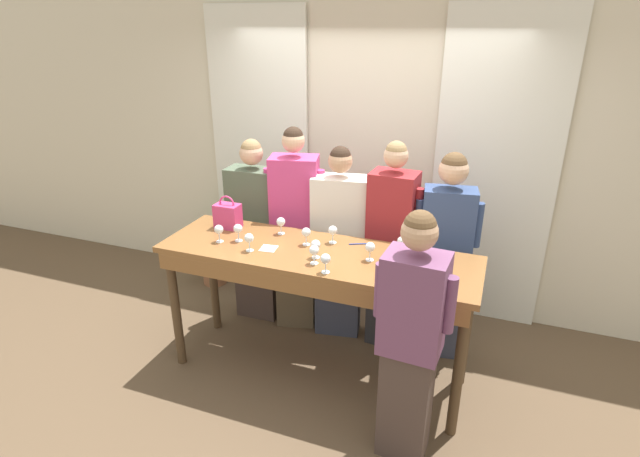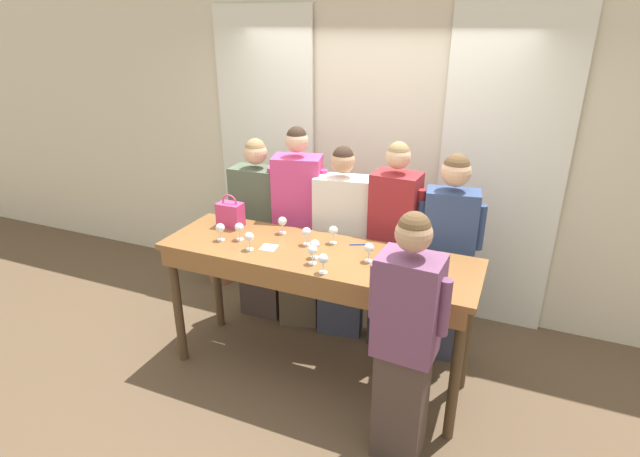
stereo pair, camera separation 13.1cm
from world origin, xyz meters
name	(u,v)px [view 1 (the left image)]	position (x,y,z in m)	size (l,w,h in m)	color
ground_plane	(317,371)	(0.00, 0.00, 0.00)	(18.00, 18.00, 0.00)	brown
wall_back	(370,156)	(0.00, 1.37, 1.40)	(12.00, 0.06, 2.80)	beige
curtain_panel_left	(260,153)	(-1.09, 1.30, 1.34)	(1.00, 0.03, 2.69)	white
curtain_panel_right	(494,176)	(1.09, 1.30, 1.34)	(1.00, 0.03, 2.69)	white
tasting_bar	(315,270)	(0.00, -0.03, 0.91)	(2.27, 0.69, 1.04)	brown
wine_bottle	(420,247)	(0.70, 0.09, 1.15)	(0.07, 0.07, 0.30)	black
handbag	(228,215)	(-0.81, 0.17, 1.14)	(0.20, 0.12, 0.26)	#C63870
wine_glass_front_left	(249,239)	(-0.45, -0.15, 1.14)	(0.07, 0.07, 0.13)	white
wine_glass_front_mid	(370,248)	(0.39, 0.00, 1.14)	(0.07, 0.07, 0.13)	white
wine_glass_front_right	(238,229)	(-0.61, -0.03, 1.14)	(0.07, 0.07, 0.13)	white
wine_glass_center_left	(333,231)	(0.06, 0.18, 1.14)	(0.07, 0.07, 0.13)	white
wine_glass_center_mid	(402,242)	(0.57, 0.17, 1.14)	(0.07, 0.07, 0.13)	white
wine_glass_center_right	(314,251)	(0.05, -0.18, 1.14)	(0.07, 0.07, 0.13)	white
wine_glass_back_left	(219,230)	(-0.73, -0.09, 1.14)	(0.07, 0.07, 0.13)	white
wine_glass_back_mid	(316,245)	(0.03, -0.09, 1.14)	(0.07, 0.07, 0.13)	white
wine_glass_back_right	(281,222)	(-0.37, 0.20, 1.14)	(0.07, 0.07, 0.13)	white
wine_glass_near_host	(326,259)	(0.17, -0.27, 1.14)	(0.07, 0.07, 0.13)	white
wine_glass_by_bottle	(306,233)	(-0.11, 0.08, 1.14)	(0.07, 0.07, 0.13)	white
napkin	(269,248)	(-0.34, -0.08, 1.04)	(0.13, 0.13, 0.00)	white
pen	(358,244)	(0.24, 0.22, 1.05)	(0.13, 0.07, 0.01)	#193399
guest_olive_jacket	(255,231)	(-0.80, 0.60, 0.84)	(0.55, 0.25, 1.66)	#473833
guest_pink_top	(295,230)	(-0.42, 0.60, 0.91)	(0.50, 0.34, 1.78)	brown
guest_cream_sweater	(339,244)	(-0.03, 0.60, 0.84)	(0.56, 0.30, 1.66)	#383D51
guest_striped_shirt	(391,246)	(0.40, 0.60, 0.89)	(0.47, 0.28, 1.74)	#28282D
guest_navy_coat	(445,254)	(0.82, 0.60, 0.89)	(0.50, 0.28, 1.69)	#383D51
host_pouring	(411,339)	(0.78, -0.52, 0.85)	(0.47, 0.28, 1.64)	#473833
potted_plant	(212,248)	(-1.52, 0.97, 0.39)	(0.37, 0.37, 0.70)	#935B3D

